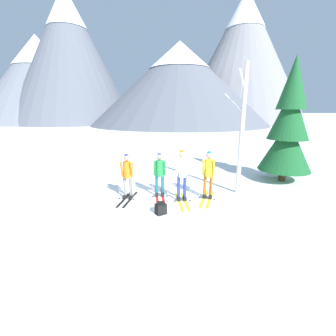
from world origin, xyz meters
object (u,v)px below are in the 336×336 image
at_px(skier_in_orange, 128,174).
at_px(skier_in_green, 160,173).
at_px(skier_in_yellow, 209,172).
at_px(pine_tree_near, 288,127).
at_px(birch_tree_tall, 242,129).
at_px(backpack_on_snow_front, 161,208).
at_px(skier_in_white, 182,172).

height_order(skier_in_orange, skier_in_green, skier_in_orange).
xyz_separation_m(skier_in_yellow, pine_tree_near, (4.00, 1.75, 1.46)).
bearing_deg(birch_tree_tall, skier_in_orange, -177.70).
xyz_separation_m(skier_in_green, backpack_on_snow_front, (-0.08, -1.55, -0.71)).
relative_size(birch_tree_tall, backpack_on_snow_front, 12.28).
relative_size(skier_in_white, backpack_on_snow_front, 4.74).
bearing_deg(skier_in_white, skier_in_green, 146.05).
height_order(pine_tree_near, backpack_on_snow_front, pine_tree_near).
bearing_deg(backpack_on_snow_front, skier_in_yellow, 32.29).
bearing_deg(skier_in_yellow, skier_in_orange, 174.03).
height_order(skier_in_green, skier_in_yellow, skier_in_yellow).
bearing_deg(pine_tree_near, backpack_on_snow_front, -153.51).
height_order(skier_in_white, pine_tree_near, pine_tree_near).
bearing_deg(backpack_on_snow_front, skier_in_white, 51.42).
relative_size(skier_in_green, skier_in_yellow, 0.99).
bearing_deg(skier_in_yellow, skier_in_white, -173.81).
relative_size(skier_in_orange, skier_in_yellow, 0.95).
bearing_deg(skier_in_white, pine_tree_near, 20.42).
bearing_deg(pine_tree_near, skier_in_green, -166.74).
xyz_separation_m(skier_in_yellow, backpack_on_snow_front, (-1.82, -1.15, -0.81)).
bearing_deg(skier_in_orange, skier_in_green, 4.63).
bearing_deg(pine_tree_near, skier_in_yellow, -156.37).
height_order(skier_in_green, backpack_on_snow_front, skier_in_green).
bearing_deg(skier_in_orange, pine_tree_near, 11.84).
relative_size(skier_in_yellow, birch_tree_tall, 0.37).
xyz_separation_m(skier_in_white, backpack_on_snow_front, (-0.83, -1.04, -0.87)).
distance_m(skier_in_orange, birch_tree_tall, 4.49).
distance_m(pine_tree_near, birch_tree_tall, 2.96).
bearing_deg(backpack_on_snow_front, skier_in_green, 86.93).
distance_m(skier_in_green, skier_in_white, 0.92).
height_order(skier_in_green, pine_tree_near, pine_tree_near).
xyz_separation_m(skier_in_orange, backpack_on_snow_front, (1.08, -1.45, -0.75)).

